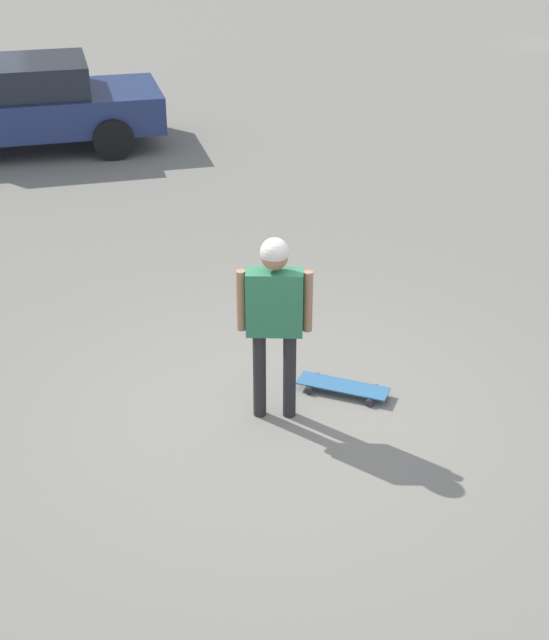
# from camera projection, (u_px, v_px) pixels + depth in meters

# --- Properties ---
(ground_plane) EXTENTS (220.00, 220.00, 0.00)m
(ground_plane) POSITION_uv_depth(u_px,v_px,m) (274.00, 414.00, 7.91)
(ground_plane) COLOR gray
(person) EXTENTS (0.63, 0.26, 1.69)m
(person) POSITION_uv_depth(u_px,v_px,m) (274.00, 307.00, 7.40)
(person) COLOR #262628
(person) RESTS_ON ground_plane
(skateboard) EXTENTS (0.86, 0.58, 0.08)m
(skateboard) POSITION_uv_depth(u_px,v_px,m) (343.00, 387.00, 8.18)
(skateboard) COLOR #336693
(skateboard) RESTS_ON ground_plane
(car_parked_near) EXTENTS (4.81, 2.60, 1.43)m
(car_parked_near) POSITION_uv_depth(u_px,v_px,m) (20.00, 104.00, 14.44)
(car_parked_near) COLOR navy
(car_parked_near) RESTS_ON ground_plane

